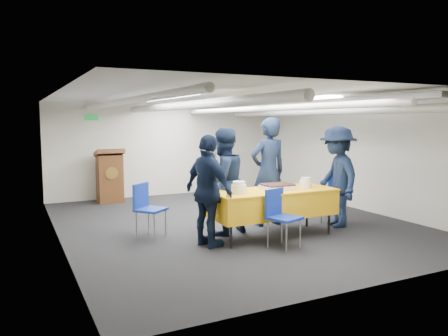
{
  "coord_description": "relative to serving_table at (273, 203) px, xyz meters",
  "views": [
    {
      "loc": [
        -3.64,
        -7.06,
        1.88
      ],
      "look_at": [
        -0.26,
        -0.2,
        1.05
      ],
      "focal_mm": 35.0,
      "sensor_mm": 36.0,
      "label": 1
    }
  ],
  "objects": [
    {
      "name": "plate_stack_right",
      "position": [
        0.61,
        -0.05,
        0.29
      ],
      "size": [
        0.2,
        0.2,
        0.17
      ],
      "color": "white",
      "rests_on": "serving_table"
    },
    {
      "name": "chair_near",
      "position": [
        -0.22,
        -0.54,
        -0.03
      ],
      "size": [
        0.53,
        0.53,
        0.87
      ],
      "color": "gray",
      "rests_on": "ground"
    },
    {
      "name": "serving_table",
      "position": [
        0.0,
        0.0,
        0.0
      ],
      "size": [
        2.07,
        0.84,
        0.77
      ],
      "color": "black",
      "rests_on": "ground"
    },
    {
      "name": "sailor_d",
      "position": [
        1.4,
        0.09,
        0.33
      ],
      "size": [
        0.93,
        1.28,
        1.79
      ],
      "primitive_type": "imported",
      "rotation": [
        0.0,
        0.0,
        -1.82
      ],
      "color": "black",
      "rests_on": "ground"
    },
    {
      "name": "plate_stack_left",
      "position": [
        -0.65,
        -0.05,
        0.3
      ],
      "size": [
        0.23,
        0.23,
        0.18
      ],
      "color": "white",
      "rests_on": "serving_table"
    },
    {
      "name": "podium",
      "position": [
        -1.75,
        4.2,
        0.05
      ],
      "size": [
        0.62,
        0.53,
        1.25
      ],
      "color": "#5D3317",
      "rests_on": "ground"
    },
    {
      "name": "chair_left",
      "position": [
        -1.84,
        0.91,
        -0.03
      ],
      "size": [
        0.59,
        0.59,
        0.87
      ],
      "color": "gray",
      "rests_on": "ground"
    },
    {
      "name": "chair_right",
      "position": [
        1.63,
        0.38,
        -0.03
      ],
      "size": [
        0.56,
        0.56,
        0.87
      ],
      "color": "gray",
      "rests_on": "ground"
    },
    {
      "name": "sailor_a",
      "position": [
        0.34,
        0.69,
        0.41
      ],
      "size": [
        0.72,
        0.49,
        1.94
      ],
      "primitive_type": "imported",
      "rotation": [
        0.0,
        0.0,
        3.17
      ],
      "color": "black",
      "rests_on": "ground"
    },
    {
      "name": "sailor_b",
      "position": [
        -0.65,
        0.51,
        0.33
      ],
      "size": [
        1.0,
        0.86,
        1.77
      ],
      "primitive_type": "imported",
      "rotation": [
        0.0,
        0.0,
        3.39
      ],
      "color": "black",
      "rests_on": "ground"
    },
    {
      "name": "sheet_cake",
      "position": [
        0.11,
        0.04,
        0.25
      ],
      "size": [
        0.51,
        0.39,
        0.09
      ],
      "color": "white",
      "rests_on": "serving_table"
    },
    {
      "name": "ground",
      "position": [
        -0.15,
        1.16,
        -0.56
      ],
      "size": [
        7.0,
        7.0,
        0.0
      ],
      "primitive_type": "plane",
      "color": "black",
      "rests_on": "ground"
    },
    {
      "name": "sailor_c",
      "position": [
        -1.16,
        -0.04,
        0.28
      ],
      "size": [
        0.65,
        1.06,
        1.68
      ],
      "primitive_type": "imported",
      "rotation": [
        0.0,
        0.0,
        1.84
      ],
      "color": "black",
      "rests_on": "ground"
    },
    {
      "name": "room_shell",
      "position": [
        -0.06,
        1.57,
        1.25
      ],
      "size": [
        6.0,
        7.0,
        2.3
      ],
      "color": "beige",
      "rests_on": "ground"
    }
  ]
}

